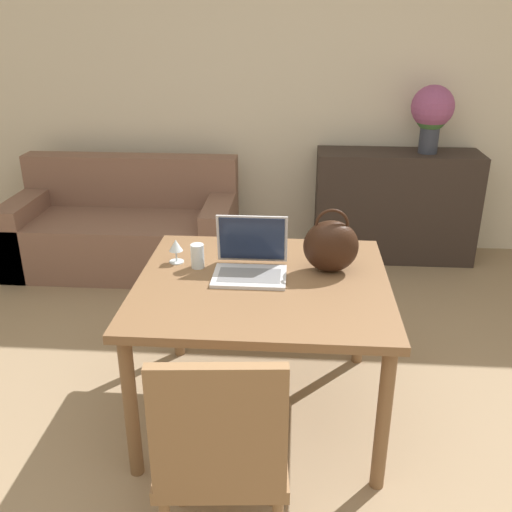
{
  "coord_description": "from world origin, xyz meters",
  "views": [
    {
      "loc": [
        0.05,
        -1.62,
        1.85
      ],
      "look_at": [
        -0.12,
        0.73,
        0.84
      ],
      "focal_mm": 40.0,
      "sensor_mm": 36.0,
      "label": 1
    }
  ],
  "objects_px": {
    "chair": "(221,449)",
    "drinking_glass": "(198,256)",
    "wine_glass": "(176,247)",
    "handbag": "(331,246)",
    "flower_vase": "(432,112)",
    "couch": "(126,230)",
    "laptop": "(251,258)"
  },
  "relations": [
    {
      "from": "chair",
      "to": "drinking_glass",
      "type": "bearing_deg",
      "value": 98.69
    },
    {
      "from": "drinking_glass",
      "to": "chair",
      "type": "bearing_deg",
      "value": -76.57
    },
    {
      "from": "flower_vase",
      "to": "drinking_glass",
      "type": "bearing_deg",
      "value": -127.15
    },
    {
      "from": "wine_glass",
      "to": "chair",
      "type": "bearing_deg",
      "value": -71.46
    },
    {
      "from": "chair",
      "to": "wine_glass",
      "type": "relative_size",
      "value": 7.85
    },
    {
      "from": "laptop",
      "to": "drinking_glass",
      "type": "xyz_separation_m",
      "value": [
        -0.26,
        0.03,
        -0.01
      ]
    },
    {
      "from": "chair",
      "to": "flower_vase",
      "type": "xyz_separation_m",
      "value": [
        1.21,
        2.92,
        0.65
      ]
    },
    {
      "from": "chair",
      "to": "handbag",
      "type": "height_order",
      "value": "handbag"
    },
    {
      "from": "couch",
      "to": "flower_vase",
      "type": "height_order",
      "value": "flower_vase"
    },
    {
      "from": "couch",
      "to": "laptop",
      "type": "xyz_separation_m",
      "value": [
        1.12,
        -1.64,
        0.51
      ]
    },
    {
      "from": "laptop",
      "to": "handbag",
      "type": "height_order",
      "value": "handbag"
    },
    {
      "from": "couch",
      "to": "handbag",
      "type": "xyz_separation_m",
      "value": [
        1.49,
        -1.61,
        0.57
      ]
    },
    {
      "from": "wine_glass",
      "to": "couch",
      "type": "bearing_deg",
      "value": 115.49
    },
    {
      "from": "handbag",
      "to": "flower_vase",
      "type": "xyz_separation_m",
      "value": [
        0.82,
        1.91,
        0.32
      ]
    },
    {
      "from": "couch",
      "to": "flower_vase",
      "type": "distance_m",
      "value": 2.49
    },
    {
      "from": "wine_glass",
      "to": "handbag",
      "type": "bearing_deg",
      "value": -3.58
    },
    {
      "from": "couch",
      "to": "drinking_glass",
      "type": "bearing_deg",
      "value": -61.97
    },
    {
      "from": "laptop",
      "to": "handbag",
      "type": "relative_size",
      "value": 1.09
    },
    {
      "from": "couch",
      "to": "drinking_glass",
      "type": "height_order",
      "value": "drinking_glass"
    },
    {
      "from": "laptop",
      "to": "flower_vase",
      "type": "height_order",
      "value": "flower_vase"
    },
    {
      "from": "chair",
      "to": "laptop",
      "type": "relative_size",
      "value": 2.75
    },
    {
      "from": "couch",
      "to": "laptop",
      "type": "height_order",
      "value": "laptop"
    },
    {
      "from": "laptop",
      "to": "chair",
      "type": "bearing_deg",
      "value": -91.09
    },
    {
      "from": "wine_glass",
      "to": "flower_vase",
      "type": "xyz_separation_m",
      "value": [
        1.57,
        1.86,
        0.37
      ]
    },
    {
      "from": "drinking_glass",
      "to": "wine_glass",
      "type": "xyz_separation_m",
      "value": [
        -0.11,
        0.05,
        0.02
      ]
    },
    {
      "from": "chair",
      "to": "handbag",
      "type": "distance_m",
      "value": 1.13
    },
    {
      "from": "handbag",
      "to": "couch",
      "type": "bearing_deg",
      "value": 132.83
    },
    {
      "from": "chair",
      "to": "wine_glass",
      "type": "bearing_deg",
      "value": 103.8
    },
    {
      "from": "flower_vase",
      "to": "couch",
      "type": "bearing_deg",
      "value": -172.47
    },
    {
      "from": "couch",
      "to": "chair",
      "type": "bearing_deg",
      "value": -67.24
    },
    {
      "from": "laptop",
      "to": "drinking_glass",
      "type": "relative_size",
      "value": 2.88
    },
    {
      "from": "couch",
      "to": "flower_vase",
      "type": "bearing_deg",
      "value": 7.53
    }
  ]
}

